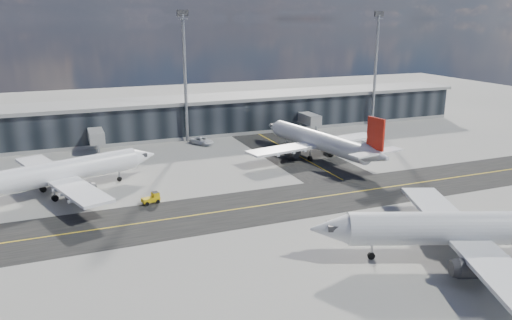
% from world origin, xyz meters
% --- Properties ---
extents(ground, '(300.00, 300.00, 0.00)m').
position_xyz_m(ground, '(0.00, 0.00, 0.00)').
color(ground, gray).
rests_on(ground, ground).
extents(taxiway_lanes, '(180.00, 63.00, 0.03)m').
position_xyz_m(taxiway_lanes, '(3.91, 10.74, 0.01)').
color(taxiway_lanes, black).
rests_on(taxiway_lanes, ground).
extents(terminal_concourse, '(152.00, 19.80, 8.80)m').
position_xyz_m(terminal_concourse, '(0.04, 54.93, 4.09)').
color(terminal_concourse, black).
rests_on(terminal_concourse, ground).
extents(floodlight_masts, '(102.50, 0.70, 28.90)m').
position_xyz_m(floodlight_masts, '(0.00, 48.00, 15.61)').
color(floodlight_masts, gray).
rests_on(floodlight_masts, ground).
extents(airliner_af, '(35.92, 31.00, 10.91)m').
position_xyz_m(airliner_af, '(-29.11, 20.20, 3.60)').
color(airliner_af, white).
rests_on(airliner_af, ground).
extents(airliner_redtail, '(30.98, 36.14, 10.74)m').
position_xyz_m(airliner_redtail, '(21.01, 23.97, 3.55)').
color(airliner_redtail, white).
rests_on(airliner_redtail, ground).
extents(airliner_near, '(37.27, 32.24, 11.44)m').
position_xyz_m(airliner_near, '(16.71, -21.14, 3.78)').
color(airliner_near, silver).
rests_on(airliner_near, ground).
extents(baggage_tug, '(2.88, 1.91, 1.66)m').
position_xyz_m(baggage_tug, '(-14.87, 11.13, 0.83)').
color(baggage_tug, '#E3B90B').
rests_on(baggage_tug, ground).
extents(service_van, '(5.32, 6.43, 1.63)m').
position_xyz_m(service_van, '(2.28, 44.00, 0.82)').
color(service_van, white).
rests_on(service_van, ground).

